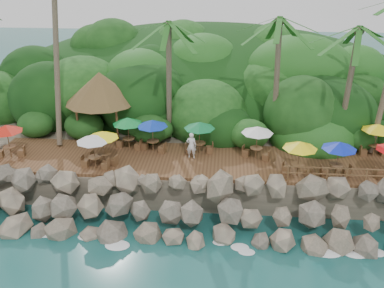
{
  "coord_description": "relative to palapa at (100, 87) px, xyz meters",
  "views": [
    {
      "loc": [
        2.04,
        -18.67,
        14.51
      ],
      "look_at": [
        0.0,
        6.0,
        3.4
      ],
      "focal_mm": 40.13,
      "sensor_mm": 36.0,
      "label": 1
    }
  ],
  "objects": [
    {
      "name": "palapa",
      "position": [
        0.0,
        0.0,
        0.0
      ],
      "size": [
        5.05,
        5.05,
        4.6
      ],
      "color": "brown",
      "rests_on": "ground"
    },
    {
      "name": "ground",
      "position": [
        6.81,
        -9.86,
        -5.79
      ],
      "size": [
        140.0,
        140.0,
        0.0
      ],
      "primitive_type": "plane",
      "color": "#19514F",
      "rests_on": "ground"
    },
    {
      "name": "jungle_hill",
      "position": [
        6.81,
        13.64,
        -5.79
      ],
      "size": [
        44.8,
        28.0,
        15.4
      ],
      "primitive_type": "ellipsoid",
      "color": "#143811",
      "rests_on": "ground"
    },
    {
      "name": "jungle_foliage",
      "position": [
        6.81,
        5.14,
        -5.79
      ],
      "size": [
        44.0,
        16.0,
        12.0
      ],
      "primitive_type": null,
      "color": "#143811",
      "rests_on": "ground"
    },
    {
      "name": "waiter",
      "position": [
        6.75,
        -3.61,
        -2.6
      ],
      "size": [
        0.65,
        0.43,
        1.78
      ],
      "primitive_type": "imported",
      "rotation": [
        0.0,
        0.0,
        3.13
      ],
      "color": "white",
      "rests_on": "terrace"
    },
    {
      "name": "foam_line",
      "position": [
        6.81,
        -9.56,
        -5.76
      ],
      "size": [
        25.2,
        0.8,
        0.06
      ],
      "color": "white",
      "rests_on": "ground"
    },
    {
      "name": "terrace",
      "position": [
        6.81,
        -3.86,
        -3.59
      ],
      "size": [
        26.0,
        5.0,
        0.2
      ],
      "primitive_type": "cube",
      "color": "brown",
      "rests_on": "land_base"
    },
    {
      "name": "seawall",
      "position": [
        6.81,
        -7.86,
        -4.64
      ],
      "size": [
        29.0,
        4.0,
        2.3
      ],
      "primitive_type": null,
      "color": "gray",
      "rests_on": "ground"
    },
    {
      "name": "railing",
      "position": [
        15.34,
        -6.21,
        -2.88
      ],
      "size": [
        6.1,
        0.1,
        1.0
      ],
      "color": "brown",
      "rests_on": "terrace"
    },
    {
      "name": "land_base",
      "position": [
        6.81,
        6.14,
        -4.74
      ],
      "size": [
        32.0,
        25.2,
        2.1
      ],
      "primitive_type": "cube",
      "color": "gray",
      "rests_on": "ground"
    },
    {
      "name": "dining_clusters",
      "position": [
        8.0,
        -4.03,
        -1.65
      ],
      "size": [
        25.64,
        5.24,
        2.21
      ],
      "color": "brown",
      "rests_on": "terrace"
    },
    {
      "name": "palms",
      "position": [
        6.97,
        -1.09,
        5.72
      ],
      "size": [
        33.53,
        6.95,
        12.61
      ],
      "color": "brown",
      "rests_on": "ground"
    }
  ]
}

